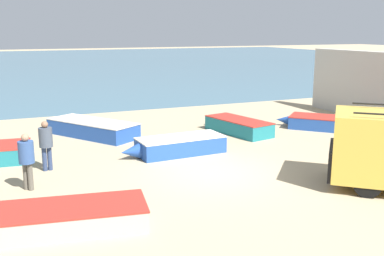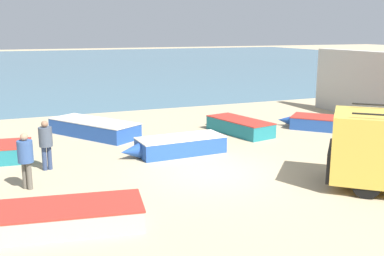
{
  "view_description": "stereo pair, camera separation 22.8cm",
  "coord_description": "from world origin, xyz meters",
  "px_view_note": "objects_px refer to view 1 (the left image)",
  "views": [
    {
      "loc": [
        -6.04,
        -12.18,
        4.46
      ],
      "look_at": [
        0.16,
        2.31,
        1.0
      ],
      "focal_mm": 42.0,
      "sensor_mm": 36.0,
      "label": 1
    },
    {
      "loc": [
        -5.83,
        -12.27,
        4.46
      ],
      "look_at": [
        0.16,
        2.31,
        1.0
      ],
      "focal_mm": 42.0,
      "sensor_mm": 36.0,
      "label": 2
    }
  ],
  "objects_px": {
    "fishing_rowboat_0": "(236,126)",
    "fisherman_0": "(46,141)",
    "fishing_rowboat_1": "(64,218)",
    "fishing_rowboat_2": "(325,123)",
    "fishing_rowboat_3": "(177,146)",
    "fishing_rowboat_4": "(90,128)",
    "fisherman_1": "(26,157)"
  },
  "relations": [
    {
      "from": "fishing_rowboat_0",
      "to": "fisherman_0",
      "type": "xyz_separation_m",
      "value": [
        -8.25,
        -2.42,
        0.66
      ]
    },
    {
      "from": "fishing_rowboat_1",
      "to": "fisherman_0",
      "type": "relative_size",
      "value": 2.68
    },
    {
      "from": "fishing_rowboat_2",
      "to": "fishing_rowboat_0",
      "type": "bearing_deg",
      "value": 33.62
    },
    {
      "from": "fishing_rowboat_1",
      "to": "fishing_rowboat_3",
      "type": "relative_size",
      "value": 1.12
    },
    {
      "from": "fishing_rowboat_4",
      "to": "fishing_rowboat_0",
      "type": "bearing_deg",
      "value": -141.24
    },
    {
      "from": "fishing_rowboat_0",
      "to": "fishing_rowboat_1",
      "type": "distance_m",
      "value": 11.0
    },
    {
      "from": "fishing_rowboat_1",
      "to": "fisherman_0",
      "type": "height_order",
      "value": "fisherman_0"
    },
    {
      "from": "fishing_rowboat_0",
      "to": "fisherman_1",
      "type": "height_order",
      "value": "fisherman_1"
    },
    {
      "from": "fishing_rowboat_4",
      "to": "fisherman_0",
      "type": "relative_size",
      "value": 2.94
    },
    {
      "from": "fishing_rowboat_2",
      "to": "fisherman_1",
      "type": "height_order",
      "value": "fisherman_1"
    },
    {
      "from": "fishing_rowboat_4",
      "to": "fisherman_1",
      "type": "bearing_deg",
      "value": 121.69
    },
    {
      "from": "fishing_rowboat_0",
      "to": "fishing_rowboat_4",
      "type": "bearing_deg",
      "value": 59.08
    },
    {
      "from": "fishing_rowboat_0",
      "to": "fisherman_1",
      "type": "relative_size",
      "value": 2.43
    },
    {
      "from": "fishing_rowboat_0",
      "to": "fishing_rowboat_4",
      "type": "xyz_separation_m",
      "value": [
        -6.07,
        1.99,
        0.02
      ]
    },
    {
      "from": "fishing_rowboat_0",
      "to": "fishing_rowboat_3",
      "type": "distance_m",
      "value": 4.29
    },
    {
      "from": "fishing_rowboat_2",
      "to": "fishing_rowboat_3",
      "type": "height_order",
      "value": "fishing_rowboat_3"
    },
    {
      "from": "fishing_rowboat_2",
      "to": "fisherman_1",
      "type": "relative_size",
      "value": 2.21
    },
    {
      "from": "fishing_rowboat_2",
      "to": "fisherman_1",
      "type": "distance_m",
      "value": 13.41
    },
    {
      "from": "fishing_rowboat_4",
      "to": "fisherman_1",
      "type": "relative_size",
      "value": 2.93
    },
    {
      "from": "fishing_rowboat_1",
      "to": "fisherman_1",
      "type": "distance_m",
      "value": 3.19
    },
    {
      "from": "fishing_rowboat_1",
      "to": "fisherman_0",
      "type": "xyz_separation_m",
      "value": [
        0.11,
        4.72,
        0.7
      ]
    },
    {
      "from": "fisherman_0",
      "to": "fishing_rowboat_4",
      "type": "bearing_deg",
      "value": -34.31
    },
    {
      "from": "fishing_rowboat_2",
      "to": "fisherman_0",
      "type": "relative_size",
      "value": 2.22
    },
    {
      "from": "fishing_rowboat_3",
      "to": "fishing_rowboat_0",
      "type": "bearing_deg",
      "value": -151.89
    },
    {
      "from": "fishing_rowboat_1",
      "to": "fishing_rowboat_4",
      "type": "relative_size",
      "value": 0.91
    },
    {
      "from": "fishing_rowboat_0",
      "to": "fishing_rowboat_1",
      "type": "xyz_separation_m",
      "value": [
        -8.36,
        -7.14,
        -0.04
      ]
    },
    {
      "from": "fisherman_1",
      "to": "fisherman_0",
      "type": "bearing_deg",
      "value": 24.56
    },
    {
      "from": "fishing_rowboat_0",
      "to": "fisherman_0",
      "type": "bearing_deg",
      "value": 93.59
    },
    {
      "from": "fishing_rowboat_3",
      "to": "fisherman_1",
      "type": "distance_m",
      "value": 5.62
    },
    {
      "from": "fishing_rowboat_3",
      "to": "fishing_rowboat_1",
      "type": "bearing_deg",
      "value": 43.36
    },
    {
      "from": "fisherman_0",
      "to": "fisherman_1",
      "type": "relative_size",
      "value": 1.0
    },
    {
      "from": "fishing_rowboat_4",
      "to": "fisherman_0",
      "type": "height_order",
      "value": "fisherman_0"
    }
  ]
}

